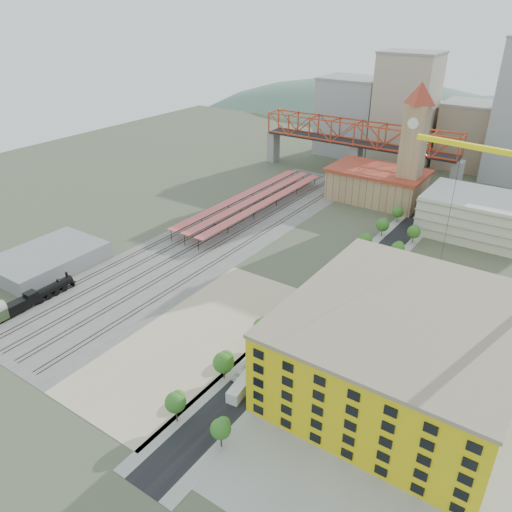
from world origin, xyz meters
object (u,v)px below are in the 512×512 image
Objects in this scene: site_trailer_d at (329,301)px; car_0 at (239,375)px; construction_building at (402,348)px; site_trailer_a at (243,385)px; clock_tower at (415,136)px; locomotive at (42,294)px; site_trailer_b at (262,367)px; site_trailer_c at (308,322)px.

site_trailer_d is 37.27m from car_0.
construction_building is 12.00× the size of car_0.
site_trailer_a is 4.14m from car_0.
construction_building is at bearing 30.48° from car_0.
clock_tower is at bearing 86.59° from site_trailer_a.
construction_building is at bearing 13.95° from locomotive.
clock_tower is at bearing 79.28° from site_trailer_b.
construction_building is at bearing -24.50° from site_trailer_c.
clock_tower reaches higher than car_0.
site_trailer_d is (0.00, 39.92, -0.06)m from site_trailer_a.
clock_tower reaches higher than construction_building.
clock_tower is 96.98m from site_trailer_c.
site_trailer_b is 32.65m from site_trailer_d.
clock_tower reaches higher than site_trailer_a.
site_trailer_a is 0.98× the size of site_trailer_c.
car_0 is (-3.00, -37.14, -0.57)m from site_trailer_d.
site_trailer_d is at bearing 32.55° from locomotive.
site_trailer_a is (66.00, 2.21, -0.67)m from locomotive.
construction_building is at bearing -71.22° from clock_tower.
locomotive is 5.15× the size of car_0.
site_trailer_a is at bearing -104.76° from site_trailer_b.
clock_tower is 121.24m from car_0.
site_trailer_d is (66.00, 42.13, -0.73)m from locomotive.
site_trailer_c is at bearing -84.87° from site_trailer_d.
car_0 is at bearing 4.53° from locomotive.
car_0 is at bearing 130.00° from site_trailer_a.
site_trailer_b is at bearing -98.85° from site_trailer_c.
clock_tower is 5.27× the size of site_trailer_a.
construction_building is 2.33× the size of locomotive.
clock_tower reaches higher than site_trailer_d.
locomotive is 78.31m from site_trailer_d.
site_trailer_c is at bearing 24.55° from locomotive.
site_trailer_d is (0.00, 11.99, -0.08)m from site_trailer_c.
site_trailer_d is at bearing 81.15° from site_trailer_c.
site_trailer_d is at bearing 82.80° from site_trailer_a.
site_trailer_d reaches higher than car_0.
site_trailer_a reaches higher than site_trailer_d.
construction_building reaches higher than locomotive.
site_trailer_a is at bearing -86.21° from clock_tower.
clock_tower reaches higher than site_trailer_b.
clock_tower reaches higher than site_trailer_c.
clock_tower is 5.25× the size of site_trailer_b.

